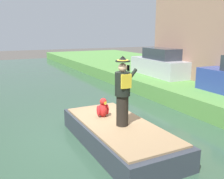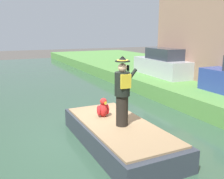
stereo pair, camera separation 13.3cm
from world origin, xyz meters
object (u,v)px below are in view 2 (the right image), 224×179
parked_car_silver (165,64)px  parrot_plush (103,109)px  boat (118,134)px  person_pirate (122,92)px

parked_car_silver → parrot_plush: bearing=-140.4°
boat → person_pirate: bearing=-75.5°
person_pirate → parked_car_silver: person_pirate is taller
boat → parked_car_silver: (5.72, 5.56, 1.01)m
person_pirate → parked_car_silver: size_ratio=0.45×
boat → parrot_plush: bearing=100.3°
parked_car_silver → person_pirate: bearing=-134.8°
person_pirate → parrot_plush: person_pirate is taller
boat → parrot_plush: size_ratio=7.39×
parrot_plush → parked_car_silver: 7.60m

